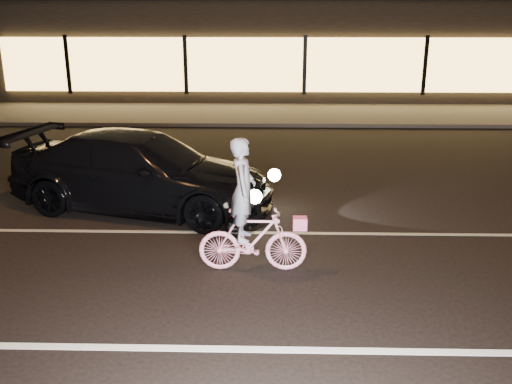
{
  "coord_description": "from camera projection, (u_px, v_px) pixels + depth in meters",
  "views": [
    {
      "loc": [
        -1.28,
        -7.07,
        3.69
      ],
      "look_at": [
        -1.47,
        0.6,
        1.19
      ],
      "focal_mm": 40.0,
      "sensor_mm": 36.0,
      "label": 1
    }
  ],
  "objects": [
    {
      "name": "lane_stripe_far",
      "position": [
        344.0,
        233.0,
        9.73
      ],
      "size": [
        60.0,
        0.1,
        0.01
      ],
      "primitive_type": "cube",
      "color": "gray",
      "rests_on": "ground"
    },
    {
      "name": "sidewalk",
      "position": [
        306.0,
        114.0,
        20.17
      ],
      "size": [
        30.0,
        4.0,
        0.12
      ],
      "primitive_type": "cube",
      "color": "#383533",
      "rests_on": "ground"
    },
    {
      "name": "sedan",
      "position": [
        142.0,
        172.0,
        10.74
      ],
      "size": [
        5.37,
        3.22,
        1.46
      ],
      "rotation": [
        0.0,
        0.0,
        1.32
      ],
      "color": "black",
      "rests_on": "ground"
    },
    {
      "name": "ground",
      "position": [
        362.0,
        289.0,
        7.83
      ],
      "size": [
        90.0,
        90.0,
        0.0
      ],
      "primitive_type": "plane",
      "color": "black",
      "rests_on": "ground"
    },
    {
      "name": "cyclist",
      "position": [
        250.0,
        225.0,
        8.18
      ],
      "size": [
        1.58,
        0.54,
        1.99
      ],
      "rotation": [
        0.0,
        0.0,
        1.57
      ],
      "color": "#FF3274",
      "rests_on": "ground"
    },
    {
      "name": "storefront",
      "position": [
        300.0,
        43.0,
        25.2
      ],
      "size": [
        25.4,
        8.42,
        4.2
      ],
      "color": "black",
      "rests_on": "ground"
    },
    {
      "name": "lane_stripe_near",
      "position": [
        382.0,
        351.0,
        6.4
      ],
      "size": [
        60.0,
        0.12,
        0.01
      ],
      "primitive_type": "cube",
      "color": "silver",
      "rests_on": "ground"
    }
  ]
}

